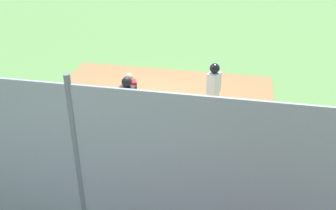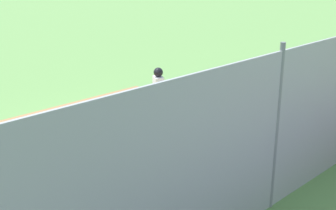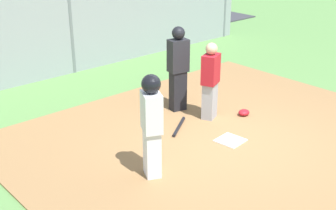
{
  "view_description": "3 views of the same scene",
  "coord_description": "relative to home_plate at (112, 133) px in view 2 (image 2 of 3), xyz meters",
  "views": [
    {
      "loc": [
        2.41,
        -9.88,
        5.48
      ],
      "look_at": [
        0.69,
        -1.33,
        0.91
      ],
      "focal_mm": 40.69,
      "sensor_mm": 36.0,
      "label": 1
    },
    {
      "loc": [
        -6.98,
        -9.53,
        4.85
      ],
      "look_at": [
        0.82,
        -1.44,
        1.04
      ],
      "focal_mm": 47.83,
      "sensor_mm": 36.0,
      "label": 2
    },
    {
      "loc": [
        5.61,
        4.62,
        3.7
      ],
      "look_at": [
        0.79,
        -0.77,
        0.7
      ],
      "focal_mm": 48.68,
      "sensor_mm": 36.0,
      "label": 3
    }
  ],
  "objects": [
    {
      "name": "baseball_bat",
      "position": [
        0.32,
        -0.99,
        0.02
      ],
      "size": [
        0.71,
        0.5,
        0.06
      ],
      "primitive_type": "cylinder",
      "rotation": [
        0.0,
        1.57,
        0.58
      ],
      "color": "black",
      "rests_on": "dirt_infield"
    },
    {
      "name": "umpire",
      "position": [
        -0.28,
        -1.67,
        0.89
      ],
      "size": [
        0.43,
        0.34,
        1.72
      ],
      "rotation": [
        0.0,
        0.0,
        1.35
      ],
      "color": "black",
      "rests_on": "dirt_infield"
    },
    {
      "name": "backstop_fence",
      "position": [
        0.0,
        -5.26,
        1.56
      ],
      "size": [
        12.0,
        0.1,
        3.35
      ],
      "color": "#93999E",
      "rests_on": "ground_plane"
    },
    {
      "name": "home_plate",
      "position": [
        0.0,
        0.0,
        0.0
      ],
      "size": [
        0.48,
        0.48,
        0.02
      ],
      "primitive_type": "cube",
      "rotation": [
        0.0,
        0.0,
        0.11
      ],
      "color": "white",
      "rests_on": "dirt_infield"
    },
    {
      "name": "ground_plane",
      "position": [
        0.0,
        0.0,
        -0.04
      ],
      "size": [
        140.0,
        140.0,
        0.0
      ],
      "primitive_type": "plane",
      "color": "#5B8947"
    },
    {
      "name": "catcher_mask",
      "position": [
        -1.05,
        -0.56,
        0.05
      ],
      "size": [
        0.24,
        0.2,
        0.12
      ],
      "primitive_type": "ellipsoid",
      "color": "#B21923",
      "rests_on": "dirt_infield"
    },
    {
      "name": "catcher",
      "position": [
        -0.45,
        -0.95,
        0.77
      ],
      "size": [
        0.45,
        0.39,
        1.51
      ],
      "rotation": [
        0.0,
        0.0,
        1.97
      ],
      "color": "#9E9EA3",
      "rests_on": "dirt_infield"
    },
    {
      "name": "dirt_infield",
      "position": [
        0.0,
        0.0,
        -0.03
      ],
      "size": [
        7.2,
        6.4,
        0.03
      ],
      "primitive_type": "cube",
      "color": "olive",
      "rests_on": "ground_plane"
    },
    {
      "name": "runner",
      "position": [
        1.75,
        -0.05,
        0.91
      ],
      "size": [
        0.4,
        0.46,
        1.62
      ],
      "rotation": [
        0.0,
        0.0,
        2.68
      ],
      "color": "silver",
      "rests_on": "dirt_infield"
    }
  ]
}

